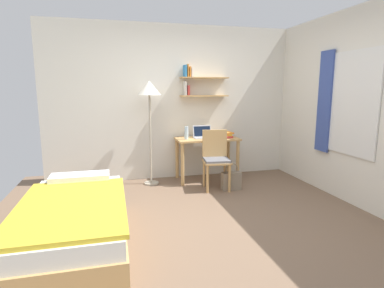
% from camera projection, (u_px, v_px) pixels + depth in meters
% --- Properties ---
extents(ground_plane, '(5.28, 5.28, 0.00)m').
position_uv_depth(ground_plane, '(213.00, 222.00, 3.65)').
color(ground_plane, brown).
extents(wall_back, '(4.40, 0.27, 2.60)m').
position_uv_depth(wall_back, '(178.00, 103.00, 5.36)').
color(wall_back, silver).
rests_on(wall_back, ground_plane).
extents(wall_right, '(0.10, 4.40, 2.60)m').
position_uv_depth(wall_right, '(365.00, 108.00, 3.94)').
color(wall_right, silver).
rests_on(wall_right, ground_plane).
extents(bed, '(0.99, 1.87, 0.54)m').
position_uv_depth(bed, '(75.00, 223.00, 3.08)').
color(bed, tan).
rests_on(bed, ground_plane).
extents(desk, '(1.04, 0.54, 0.72)m').
position_uv_depth(desk, '(207.00, 146.00, 5.28)').
color(desk, tan).
rests_on(desk, ground_plane).
extents(desk_chair, '(0.45, 0.43, 0.91)m').
position_uv_depth(desk_chair, '(216.00, 157.00, 4.83)').
color(desk_chair, tan).
rests_on(desk_chair, ground_plane).
extents(standing_lamp, '(0.36, 0.36, 1.67)m').
position_uv_depth(standing_lamp, '(149.00, 95.00, 4.88)').
color(standing_lamp, '#B2A893').
rests_on(standing_lamp, ground_plane).
extents(laptop, '(0.33, 0.21, 0.21)m').
position_uv_depth(laptop, '(203.00, 135.00, 5.28)').
color(laptop, '#B7BABF').
rests_on(laptop, desk).
extents(water_bottle, '(0.06, 0.06, 0.21)m').
position_uv_depth(water_bottle, '(186.00, 133.00, 5.11)').
color(water_bottle, silver).
rests_on(water_bottle, desk).
extents(book_stack, '(0.20, 0.26, 0.09)m').
position_uv_depth(book_stack, '(226.00, 135.00, 5.33)').
color(book_stack, '#D13D38').
rests_on(book_stack, desk).
extents(handbag, '(0.29, 0.13, 0.43)m').
position_uv_depth(handbag, '(231.00, 180.00, 4.82)').
color(handbag, gray).
rests_on(handbag, ground_plane).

